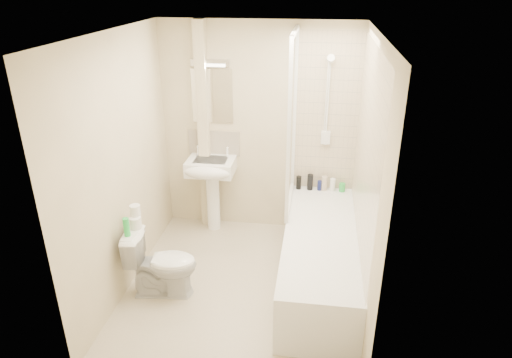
# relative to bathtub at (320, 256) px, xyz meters

# --- Properties ---
(floor) EXTENTS (2.50, 2.50, 0.00)m
(floor) POSITION_rel_bathtub_xyz_m (-0.75, -0.20, -0.29)
(floor) COLOR beige
(floor) RESTS_ON ground
(wall_back) EXTENTS (2.20, 0.02, 2.40)m
(wall_back) POSITION_rel_bathtub_xyz_m (-0.75, 1.05, 0.91)
(wall_back) COLOR beige
(wall_back) RESTS_ON ground
(wall_left) EXTENTS (0.02, 2.50, 2.40)m
(wall_left) POSITION_rel_bathtub_xyz_m (-1.85, -0.20, 0.91)
(wall_left) COLOR beige
(wall_left) RESTS_ON ground
(wall_right) EXTENTS (0.02, 2.50, 2.40)m
(wall_right) POSITION_rel_bathtub_xyz_m (0.35, -0.20, 0.91)
(wall_right) COLOR beige
(wall_right) RESTS_ON ground
(ceiling) EXTENTS (2.20, 2.50, 0.02)m
(ceiling) POSITION_rel_bathtub_xyz_m (-0.75, -0.20, 2.11)
(ceiling) COLOR white
(ceiling) RESTS_ON wall_back
(tile_back) EXTENTS (0.70, 0.01, 1.75)m
(tile_back) POSITION_rel_bathtub_xyz_m (0.00, 1.04, 1.14)
(tile_back) COLOR beige
(tile_back) RESTS_ON wall_back
(tile_right) EXTENTS (0.01, 2.10, 1.75)m
(tile_right) POSITION_rel_bathtub_xyz_m (0.34, 0.00, 1.14)
(tile_right) COLOR beige
(tile_right) RESTS_ON wall_right
(pipe_boxing) EXTENTS (0.12, 0.12, 2.40)m
(pipe_boxing) POSITION_rel_bathtub_xyz_m (-1.37, 0.99, 0.91)
(pipe_boxing) COLOR beige
(pipe_boxing) RESTS_ON ground
(splashback) EXTENTS (0.60, 0.02, 0.30)m
(splashback) POSITION_rel_bathtub_xyz_m (-1.27, 1.04, 0.74)
(splashback) COLOR beige
(splashback) RESTS_ON wall_back
(mirror) EXTENTS (0.46, 0.01, 0.60)m
(mirror) POSITION_rel_bathtub_xyz_m (-1.27, 1.04, 1.29)
(mirror) COLOR white
(mirror) RESTS_ON wall_back
(strip_light) EXTENTS (0.42, 0.07, 0.07)m
(strip_light) POSITION_rel_bathtub_xyz_m (-1.27, 1.02, 1.66)
(strip_light) COLOR silver
(strip_light) RESTS_ON wall_back
(bathtub) EXTENTS (0.70, 2.10, 0.55)m
(bathtub) POSITION_rel_bathtub_xyz_m (0.00, 0.00, 0.00)
(bathtub) COLOR white
(bathtub) RESTS_ON ground
(shower_screen) EXTENTS (0.04, 0.92, 1.80)m
(shower_screen) POSITION_rel_bathtub_xyz_m (-0.35, 0.60, 1.16)
(shower_screen) COLOR white
(shower_screen) RESTS_ON bathtub
(shower_fixture) EXTENTS (0.10, 0.16, 0.99)m
(shower_fixture) POSITION_rel_bathtub_xyz_m (-0.00, 0.99, 1.26)
(shower_fixture) COLOR white
(shower_fixture) RESTS_ON wall_back
(pedestal_sink) EXTENTS (0.53, 0.49, 1.03)m
(pedestal_sink) POSITION_rel_bathtub_xyz_m (-1.27, 0.81, 0.43)
(pedestal_sink) COLOR white
(pedestal_sink) RESTS_ON ground
(bottle_black_a) EXTENTS (0.06, 0.06, 0.15)m
(bottle_black_a) POSITION_rel_bathtub_xyz_m (-0.27, 0.96, 0.34)
(bottle_black_a) COLOR black
(bottle_black_a) RESTS_ON bathtub
(bottle_black_b) EXTENTS (0.07, 0.07, 0.18)m
(bottle_black_b) POSITION_rel_bathtub_xyz_m (-0.14, 0.96, 0.35)
(bottle_black_b) COLOR black
(bottle_black_b) RESTS_ON bathtub
(bottle_blue) EXTENTS (0.05, 0.05, 0.11)m
(bottle_blue) POSITION_rel_bathtub_xyz_m (-0.03, 0.96, 0.32)
(bottle_blue) COLOR navy
(bottle_blue) RESTS_ON bathtub
(bottle_cream) EXTENTS (0.06, 0.06, 0.17)m
(bottle_cream) POSITION_rel_bathtub_xyz_m (0.02, 0.96, 0.35)
(bottle_cream) COLOR beige
(bottle_cream) RESTS_ON bathtub
(bottle_white_b) EXTENTS (0.06, 0.06, 0.15)m
(bottle_white_b) POSITION_rel_bathtub_xyz_m (0.11, 0.96, 0.34)
(bottle_white_b) COLOR white
(bottle_white_b) RESTS_ON bathtub
(bottle_green) EXTENTS (0.07, 0.07, 0.10)m
(bottle_green) POSITION_rel_bathtub_xyz_m (0.22, 0.96, 0.31)
(bottle_green) COLOR green
(bottle_green) RESTS_ON bathtub
(toilet) EXTENTS (0.51, 0.73, 0.66)m
(toilet) POSITION_rel_bathtub_xyz_m (-1.47, -0.40, 0.04)
(toilet) COLOR white
(toilet) RESTS_ON ground
(toilet_roll_lower) EXTENTS (0.11, 0.11, 0.11)m
(toilet_roll_lower) POSITION_rel_bathtub_xyz_m (-1.71, -0.34, 0.43)
(toilet_roll_lower) COLOR white
(toilet_roll_lower) RESTS_ON toilet
(toilet_roll_upper) EXTENTS (0.10, 0.10, 0.10)m
(toilet_roll_upper) POSITION_rel_bathtub_xyz_m (-1.72, -0.29, 0.53)
(toilet_roll_upper) COLOR white
(toilet_roll_upper) RESTS_ON toilet_roll_lower
(green_bottle) EXTENTS (0.06, 0.06, 0.18)m
(green_bottle) POSITION_rel_bathtub_xyz_m (-1.74, -0.48, 0.46)
(green_bottle) COLOR green
(green_bottle) RESTS_ON toilet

